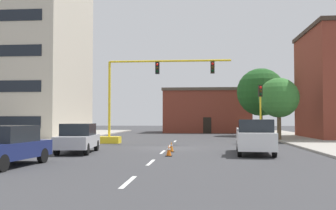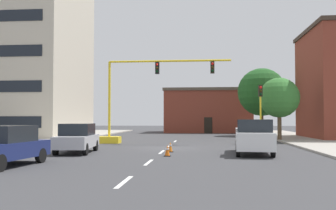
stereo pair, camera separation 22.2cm
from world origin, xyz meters
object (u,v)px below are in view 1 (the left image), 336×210
at_px(traffic_signal_gantry, 127,115).
at_px(tree_right_far, 261,92).
at_px(traffic_light_pole_right, 260,101).
at_px(tree_right_mid, 279,98).
at_px(sedan_silver_mid_left, 78,138).
at_px(sedan_navy_near_left, 7,146).
at_px(pickup_truck_white, 255,137).
at_px(traffic_cone_roadside_b, 169,151).
at_px(traffic_cone_roadside_a, 171,147).

height_order(traffic_signal_gantry, tree_right_far, tree_right_far).
xyz_separation_m(traffic_light_pole_right, tree_right_mid, (2.12, 3.16, 0.38)).
xyz_separation_m(traffic_signal_gantry, sedan_silver_mid_left, (-1.23, -8.84, -1.46)).
bearing_deg(sedan_navy_near_left, pickup_truck_white, 30.73).
height_order(sedan_silver_mid_left, traffic_cone_roadside_b, sedan_silver_mid_left).
height_order(traffic_signal_gantry, traffic_cone_roadside_b, traffic_signal_gantry).
bearing_deg(traffic_signal_gantry, sedan_silver_mid_left, -97.93).
xyz_separation_m(sedan_navy_near_left, traffic_cone_roadside_b, (6.50, 4.99, -0.59)).
relative_size(tree_right_far, traffic_cone_roadside_a, 12.59).
bearing_deg(traffic_cone_roadside_b, traffic_cone_roadside_a, 91.51).
bearing_deg(tree_right_far, traffic_signal_gantry, -131.49).
bearing_deg(tree_right_far, tree_right_mid, -90.04).
bearing_deg(traffic_cone_roadside_b, traffic_signal_gantry, 112.56).
xyz_separation_m(tree_right_mid, traffic_cone_roadside_b, (-8.76, -14.65, -3.61)).
bearing_deg(traffic_cone_roadside_a, tree_right_far, 68.60).
xyz_separation_m(tree_right_far, traffic_cone_roadside_b, (-8.77, -25.19, -4.85)).
bearing_deg(tree_right_far, sedan_silver_mid_left, -121.21).
bearing_deg(sedan_silver_mid_left, tree_right_mid, 42.47).
xyz_separation_m(pickup_truck_white, sedan_silver_mid_left, (-10.37, -0.18, -0.09)).
xyz_separation_m(traffic_signal_gantry, tree_right_far, (13.09, 14.80, 2.79)).
xyz_separation_m(traffic_signal_gantry, traffic_cone_roadside_b, (4.32, -10.39, -2.05)).
relative_size(pickup_truck_white, traffic_cone_roadside_b, 9.06).
xyz_separation_m(traffic_light_pole_right, tree_right_far, (2.13, 13.69, 1.62)).
bearing_deg(tree_right_mid, traffic_cone_roadside_a, -126.30).
xyz_separation_m(tree_right_mid, sedan_navy_near_left, (-15.26, -19.65, -3.02)).
distance_m(traffic_light_pole_right, sedan_silver_mid_left, 15.95).
bearing_deg(traffic_light_pole_right, sedan_navy_near_left, -128.54).
bearing_deg(pickup_truck_white, traffic_cone_roadside_a, 169.58).
relative_size(pickup_truck_white, sedan_navy_near_left, 1.19).
xyz_separation_m(tree_right_mid, pickup_truck_white, (-3.94, -12.92, -2.94)).
bearing_deg(traffic_cone_roadside_b, pickup_truck_white, 19.76).
xyz_separation_m(tree_right_mid, traffic_cone_roadside_a, (-8.83, -12.02, -3.60)).
height_order(pickup_truck_white, traffic_cone_roadside_b, pickup_truck_white).
bearing_deg(pickup_truck_white, sedan_navy_near_left, -149.27).
height_order(tree_right_far, traffic_cone_roadside_b, tree_right_far).
xyz_separation_m(traffic_cone_roadside_a, traffic_cone_roadside_b, (0.07, -2.63, -0.01)).
bearing_deg(sedan_navy_near_left, tree_right_mid, 52.17).
bearing_deg(traffic_cone_roadside_b, sedan_silver_mid_left, 164.37).
bearing_deg(tree_right_mid, sedan_navy_near_left, -127.83).
bearing_deg(pickup_truck_white, tree_right_far, 80.44).
bearing_deg(traffic_cone_roadside_b, tree_right_far, 70.80).
distance_m(tree_right_far, pickup_truck_white, 24.15).
relative_size(tree_right_mid, sedan_navy_near_left, 1.23).
distance_m(pickup_truck_white, sedan_silver_mid_left, 10.37).
distance_m(tree_right_far, traffic_cone_roadside_a, 24.70).
xyz_separation_m(pickup_truck_white, traffic_cone_roadside_b, (-4.82, -1.73, -0.68)).
xyz_separation_m(tree_right_far, sedan_silver_mid_left, (-14.32, -23.64, -4.26)).
distance_m(pickup_truck_white, traffic_cone_roadside_b, 5.17).
relative_size(traffic_light_pole_right, pickup_truck_white, 0.87).
xyz_separation_m(tree_right_far, sedan_navy_near_left, (-15.27, -30.18, -4.26)).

